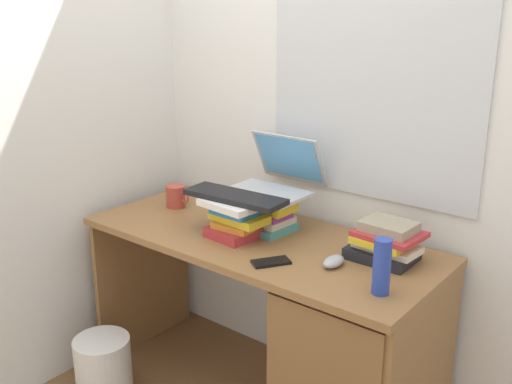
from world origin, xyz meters
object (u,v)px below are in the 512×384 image
(laptop, at_px, (275,178))
(mug, at_px, (176,196))
(book_stack_tall, at_px, (266,212))
(book_stack_side, at_px, (386,242))
(book_stack_keyboard_riser, at_px, (236,218))
(wastebasket, at_px, (104,368))
(desk, at_px, (332,344))
(keyboard, at_px, (235,197))
(water_bottle, at_px, (382,267))
(cell_phone, at_px, (271,262))
(computer_mouse, at_px, (334,262))

(laptop, relative_size, mug, 2.71)
(book_stack_tall, relative_size, book_stack_side, 0.96)
(book_stack_keyboard_riser, bearing_deg, laptop, 80.52)
(book_stack_side, distance_m, mug, 1.02)
(book_stack_keyboard_riser, bearing_deg, wastebasket, -139.66)
(wastebasket, bearing_deg, book_stack_side, 28.13)
(desk, xyz_separation_m, wastebasket, (-0.88, -0.40, -0.26))
(desk, xyz_separation_m, keyboard, (-0.45, -0.03, 0.50))
(book_stack_keyboard_riser, xyz_separation_m, wastebasket, (-0.44, -0.37, -0.68))
(water_bottle, height_order, cell_phone, water_bottle)
(book_stack_keyboard_riser, height_order, water_bottle, water_bottle)
(book_stack_tall, bearing_deg, book_stack_side, 2.86)
(book_stack_tall, xyz_separation_m, computer_mouse, (0.41, -0.14, -0.05))
(book_stack_keyboard_riser, xyz_separation_m, mug, (-0.45, 0.11, -0.03))
(desk, xyz_separation_m, book_stack_tall, (-0.40, 0.11, 0.40))
(keyboard, relative_size, water_bottle, 2.25)
(cell_phone, bearing_deg, laptop, 157.63)
(book_stack_tall, relative_size, water_bottle, 1.31)
(desk, xyz_separation_m, cell_phone, (-0.18, -0.15, 0.34))
(desk, distance_m, book_stack_tall, 0.58)
(book_stack_keyboard_riser, bearing_deg, computer_mouse, -0.19)
(book_stack_side, relative_size, keyboard, 0.61)
(cell_phone, bearing_deg, wastebasket, -127.73)
(desk, relative_size, cell_phone, 10.72)
(water_bottle, bearing_deg, cell_phone, -175.12)
(book_stack_keyboard_riser, bearing_deg, book_stack_tall, 72.94)
(water_bottle, relative_size, cell_phone, 1.37)
(book_stack_tall, height_order, wastebasket, book_stack_tall)
(book_stack_side, distance_m, keyboard, 0.60)
(book_stack_side, bearing_deg, wastebasket, -151.87)
(laptop, xyz_separation_m, keyboard, (-0.04, -0.21, -0.04))
(cell_phone, bearing_deg, book_stack_tall, 163.36)
(water_bottle, bearing_deg, book_stack_keyboard_riser, 172.88)
(mug, height_order, water_bottle, water_bottle)
(laptop, distance_m, wastebasket, 1.09)
(cell_phone, height_order, wastebasket, cell_phone)
(mug, relative_size, cell_phone, 0.93)
(book_stack_tall, relative_size, mug, 1.93)
(laptop, bearing_deg, book_stack_side, -4.80)
(desk, distance_m, cell_phone, 0.41)
(computer_mouse, bearing_deg, desk, 105.76)
(desk, distance_m, keyboard, 0.67)
(keyboard, bearing_deg, wastebasket, -142.95)
(keyboard, height_order, computer_mouse, keyboard)
(laptop, distance_m, keyboard, 0.22)
(desk, relative_size, mug, 11.55)
(book_stack_tall, bearing_deg, cell_phone, -49.32)
(water_bottle, distance_m, wastebasket, 1.34)
(keyboard, distance_m, water_bottle, 0.69)
(book_stack_side, height_order, cell_phone, book_stack_side)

